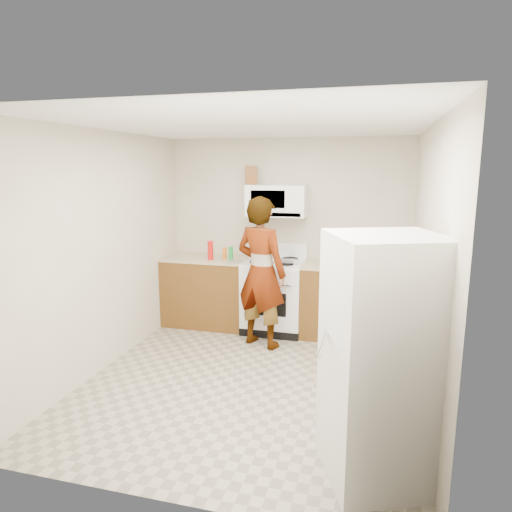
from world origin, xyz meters
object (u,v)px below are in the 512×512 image
(person, at_px, (261,273))
(kettle, at_px, (341,255))
(fridge, at_px, (382,360))
(saucepan, at_px, (260,252))
(gas_range, at_px, (274,294))
(microwave, at_px, (277,201))

(person, xyz_separation_m, kettle, (0.88, 0.62, 0.13))
(fridge, distance_m, saucepan, 3.20)
(gas_range, height_order, fridge, fridge)
(fridge, xyz_separation_m, saucepan, (-1.56, 2.79, 0.17))
(person, bearing_deg, fridge, 143.71)
(microwave, distance_m, kettle, 1.07)
(fridge, relative_size, kettle, 8.62)
(saucepan, bearing_deg, microwave, -4.34)
(gas_range, relative_size, kettle, 5.73)
(person, bearing_deg, kettle, -124.01)
(gas_range, xyz_separation_m, fridge, (1.33, -2.64, 0.36))
(kettle, bearing_deg, fridge, -60.66)
(person, xyz_separation_m, fridge, (1.37, -2.10, -0.05))
(person, height_order, saucepan, person)
(microwave, height_order, saucepan, microwave)
(gas_range, distance_m, person, 0.69)
(gas_range, xyz_separation_m, kettle, (0.84, 0.08, 0.55))
(gas_range, xyz_separation_m, person, (-0.04, -0.55, 0.41))
(fridge, bearing_deg, person, 101.03)
(person, height_order, fridge, person)
(kettle, bearing_deg, person, -125.51)
(gas_range, relative_size, saucepan, 4.94)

